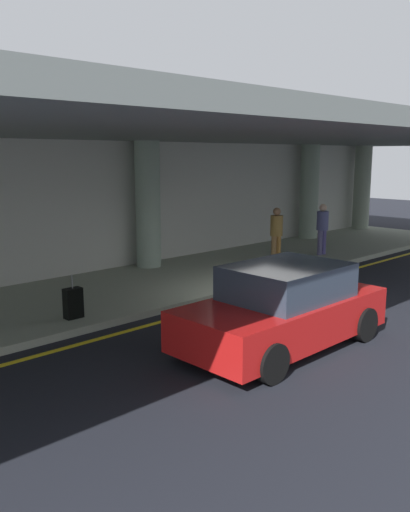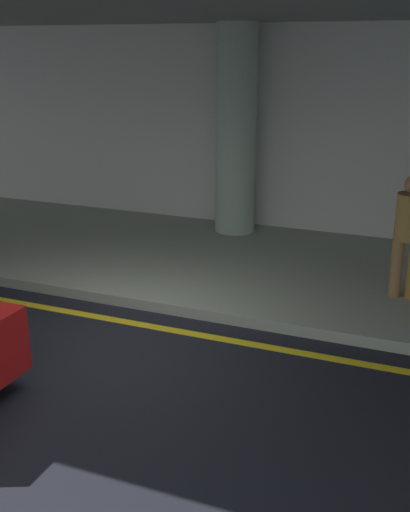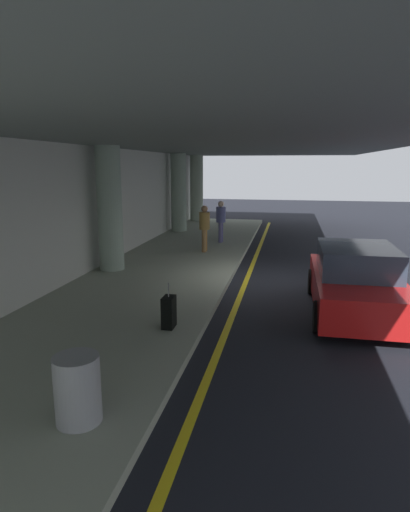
% 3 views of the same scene
% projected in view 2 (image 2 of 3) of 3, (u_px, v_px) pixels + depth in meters
% --- Properties ---
extents(ground_plane, '(60.00, 60.00, 0.00)m').
position_uv_depth(ground_plane, '(107.00, 341.00, 7.57)').
color(ground_plane, black).
extents(sidewalk, '(26.00, 4.20, 0.15)m').
position_uv_depth(sidewalk, '(203.00, 259.00, 10.27)').
color(sidewalk, gray).
rests_on(sidewalk, ground).
extents(lane_stripe_yellow, '(26.00, 0.14, 0.01)m').
position_uv_depth(lane_stripe_yellow, '(130.00, 322.00, 8.08)').
color(lane_stripe_yellow, yellow).
rests_on(lane_stripe_yellow, ground).
extents(support_column_far_left, '(0.73, 0.73, 3.65)m').
position_uv_depth(support_column_far_left, '(236.00, 131.00, 11.04)').
color(support_column_far_left, gray).
rests_on(support_column_far_left, sidewalk).
extents(ceiling_overhang, '(28.00, 13.20, 0.30)m').
position_uv_depth(ceiling_overhang, '(189.00, 4.00, 8.60)').
color(ceiling_overhang, slate).
rests_on(ceiling_overhang, support_column_far_left).
extents(terminal_back_wall, '(26.00, 0.30, 3.80)m').
position_uv_depth(terminal_back_wall, '(248.00, 131.00, 11.67)').
color(terminal_back_wall, '#B8BAB0').
rests_on(terminal_back_wall, ground).
extents(person_waiting_for_ride, '(0.38, 0.38, 1.68)m').
position_uv_depth(person_waiting_for_ride, '(409.00, 229.00, 8.23)').
color(person_waiting_for_ride, brown).
rests_on(person_waiting_for_ride, sidewalk).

